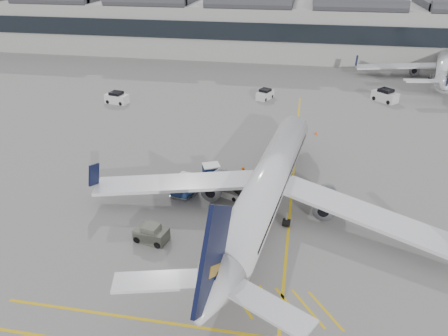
% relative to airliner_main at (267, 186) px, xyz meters
% --- Properties ---
extents(ground, '(220.00, 220.00, 0.00)m').
position_rel_airliner_main_xyz_m(ground, '(-7.72, -4.67, -2.83)').
color(ground, gray).
rests_on(ground, ground).
extents(terminal, '(200.00, 20.45, 12.40)m').
position_rel_airliner_main_xyz_m(terminal, '(-7.72, 67.26, 3.31)').
color(terminal, '#9E9E99').
rests_on(terminal, ground).
extents(apron_markings, '(0.25, 60.00, 0.01)m').
position_rel_airliner_main_xyz_m(apron_markings, '(2.28, 5.33, -2.82)').
color(apron_markings, gold).
rests_on(apron_markings, ground).
extents(airliner_main, '(32.83, 36.09, 9.62)m').
position_rel_airliner_main_xyz_m(airliner_main, '(0.00, 0.00, 0.00)').
color(airliner_main, silver).
rests_on(airliner_main, ground).
extents(airliner_far, '(30.79, 34.05, 9.23)m').
position_rel_airliner_main_xyz_m(airliner_far, '(27.96, 50.47, -0.12)').
color(airliner_far, silver).
rests_on(airliner_far, ground).
extents(belt_loader, '(4.75, 3.03, 1.90)m').
position_rel_airliner_main_xyz_m(belt_loader, '(-4.31, 2.66, -2.27)').
color(belt_loader, silver).
rests_on(belt_loader, ground).
extents(baggage_cart_a, '(1.79, 1.51, 1.78)m').
position_rel_airliner_main_xyz_m(baggage_cart_a, '(-0.13, 4.82, -1.87)').
color(baggage_cart_a, gray).
rests_on(baggage_cart_a, ground).
extents(baggage_cart_b, '(2.13, 1.86, 1.99)m').
position_rel_airliner_main_xyz_m(baggage_cart_b, '(-8.51, 1.41, -1.76)').
color(baggage_cart_b, gray).
rests_on(baggage_cart_b, ground).
extents(baggage_cart_c, '(2.29, 2.12, 1.94)m').
position_rel_airliner_main_xyz_m(baggage_cart_c, '(-6.25, 5.03, -1.79)').
color(baggage_cart_c, gray).
rests_on(baggage_cart_c, ground).
extents(baggage_cart_d, '(2.17, 1.92, 1.99)m').
position_rel_airliner_main_xyz_m(baggage_cart_d, '(-8.12, 2.11, -1.76)').
color(baggage_cart_d, gray).
rests_on(baggage_cart_d, ground).
extents(ramp_agent_a, '(0.77, 0.88, 2.02)m').
position_rel_airliner_main_xyz_m(ramp_agent_a, '(-2.81, 4.98, -1.82)').
color(ramp_agent_a, orange).
rests_on(ramp_agent_a, ground).
extents(ramp_agent_b, '(1.01, 0.85, 1.83)m').
position_rel_airliner_main_xyz_m(ramp_agent_b, '(-1.10, -2.21, -1.91)').
color(ramp_agent_b, '#DD560B').
rests_on(ramp_agent_b, ground).
extents(pushback_tug, '(2.99, 2.17, 1.52)m').
position_rel_airliner_main_xyz_m(pushback_tug, '(-9.08, -6.13, -2.15)').
color(pushback_tug, '#4B4E42').
rests_on(pushback_tug, ground).
extents(safety_cone_nose, '(0.37, 0.37, 0.51)m').
position_rel_airliner_main_xyz_m(safety_cone_nose, '(4.78, 20.05, -2.57)').
color(safety_cone_nose, '#F24C0A').
rests_on(safety_cone_nose, ground).
extents(safety_cone_engine, '(0.38, 0.38, 0.52)m').
position_rel_airliner_main_xyz_m(safety_cone_engine, '(6.06, 3.88, -2.57)').
color(safety_cone_engine, '#F24C0A').
rests_on(safety_cone_engine, ground).
extents(service_van_left, '(3.87, 2.49, 1.84)m').
position_rel_airliner_main_xyz_m(service_van_left, '(-26.26, 27.52, -2.00)').
color(service_van_left, silver).
rests_on(service_van_left, ground).
extents(service_van_mid, '(2.83, 3.62, 1.67)m').
position_rel_airliner_main_xyz_m(service_van_mid, '(-3.36, 33.84, -2.08)').
color(service_van_mid, silver).
rests_on(service_van_mid, ground).
extents(service_van_right, '(4.24, 4.11, 2.03)m').
position_rel_airliner_main_xyz_m(service_van_right, '(15.64, 36.10, -1.92)').
color(service_van_right, silver).
rests_on(service_van_right, ground).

